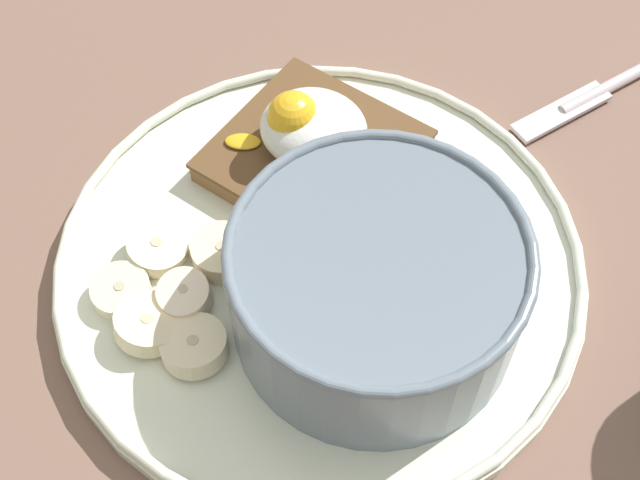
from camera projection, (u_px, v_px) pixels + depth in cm
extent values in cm
cube|color=#78594C|center=(320.00, 280.00, 50.08)|extent=(120.00, 120.00, 2.00)
cylinder|color=silver|center=(320.00, 265.00, 48.83)|extent=(28.89, 28.89, 1.00)
torus|color=silver|center=(320.00, 258.00, 48.17)|extent=(28.69, 28.69, 0.60)
cylinder|color=slate|center=(377.00, 287.00, 43.82)|extent=(14.60, 14.60, 6.31)
torus|color=slate|center=(380.00, 252.00, 41.20)|extent=(14.80, 14.80, 0.60)
cylinder|color=beige|center=(376.00, 293.00, 44.35)|extent=(13.20, 13.20, 4.62)
ellipsoid|color=beige|center=(378.00, 271.00, 42.60)|extent=(12.54, 12.54, 1.20)
ellipsoid|color=tan|center=(362.00, 265.00, 42.37)|extent=(1.87, 1.55, 0.69)
ellipsoid|color=tan|center=(363.00, 312.00, 40.88)|extent=(2.15, 1.74, 0.80)
ellipsoid|color=#996A3F|center=(362.00, 263.00, 42.44)|extent=(1.43, 1.84, 0.69)
ellipsoid|color=#A78554|center=(459.00, 265.00, 42.44)|extent=(1.48, 1.63, 0.59)
ellipsoid|color=#9B6C4D|center=(416.00, 281.00, 41.86)|extent=(1.46, 1.92, 0.74)
ellipsoid|color=olive|center=(323.00, 244.00, 43.14)|extent=(1.06, 1.39, 0.53)
cube|color=brown|center=(314.00, 149.00, 51.03)|extent=(12.75, 12.75, 0.30)
cube|color=brown|center=(314.00, 156.00, 51.56)|extent=(12.50, 12.50, 1.48)
ellipsoid|color=white|center=(314.00, 129.00, 49.60)|extent=(6.08, 5.51, 3.25)
sphere|color=yellow|center=(293.00, 117.00, 48.89)|extent=(2.91, 2.91, 2.91)
ellipsoid|color=yellow|center=(243.00, 142.00, 50.94)|extent=(2.32, 1.72, 0.36)
cylinder|color=#FBE6BB|center=(222.00, 253.00, 47.90)|extent=(4.76, 4.76, 1.35)
cylinder|color=#C4B391|center=(221.00, 246.00, 47.36)|extent=(0.86, 0.86, 0.13)
cylinder|color=beige|center=(148.00, 324.00, 45.42)|extent=(4.96, 5.01, 1.77)
cylinder|color=#BFB08E|center=(147.00, 319.00, 44.98)|extent=(0.89, 0.89, 0.25)
cylinder|color=#F5E6BF|center=(158.00, 247.00, 48.10)|extent=(3.62, 3.50, 1.55)
cylinder|color=#BFB495|center=(156.00, 242.00, 47.66)|extent=(0.64, 0.63, 0.21)
cylinder|color=beige|center=(121.00, 291.00, 46.72)|extent=(4.17, 4.19, 1.13)
cylinder|color=#B7B093|center=(119.00, 286.00, 46.30)|extent=(0.75, 0.75, 0.14)
cylinder|color=#F5E1BD|center=(194.00, 346.00, 44.76)|extent=(4.82, 4.85, 1.58)
cylinder|color=#BFAF93|center=(193.00, 341.00, 44.28)|extent=(0.86, 0.86, 0.20)
cylinder|color=#FBE3C7|center=(185.00, 296.00, 46.26)|extent=(2.83, 2.99, 1.74)
cylinder|color=#C3B19B|center=(183.00, 289.00, 45.69)|extent=(0.51, 0.52, 0.18)
cylinder|color=silver|center=(614.00, 84.00, 56.59)|extent=(6.02, 7.47, 0.80)
cube|color=silver|center=(562.00, 112.00, 55.27)|extent=(5.54, 6.52, 0.30)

